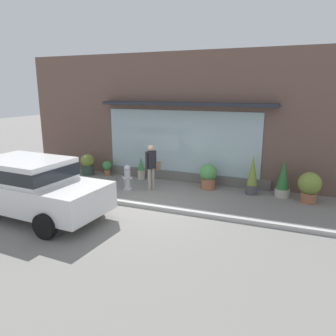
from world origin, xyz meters
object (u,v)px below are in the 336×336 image
Objects in this scene: parked_car_white at (30,184)px; potted_plant_low_front at (141,169)px; potted_plant_window_right at (252,176)px; potted_plant_by_entrance at (107,167)px; potted_plant_near_hydrant at (208,176)px; pedestrian_with_handbag at (151,164)px; potted_plant_trailing_edge at (283,179)px; potted_plant_doorstep at (88,164)px; fire_hydrant at (127,178)px; potted_plant_corner_tall at (310,186)px.

potted_plant_low_front is at bearing 79.70° from parked_car_white.
potted_plant_window_right is 5.96m from potted_plant_by_entrance.
potted_plant_near_hydrant is at bearing 178.58° from potted_plant_window_right.
pedestrian_with_handbag is 1.60m from potted_plant_low_front.
potted_plant_trailing_edge is 2.53m from potted_plant_near_hydrant.
fire_hydrant is at bearing -25.37° from potted_plant_doorstep.
potted_plant_doorstep is at bearing 97.65° from pedestrian_with_handbag.
parked_car_white is (-2.09, -3.48, -0.02)m from pedestrian_with_handbag.
fire_hydrant is 3.48m from parked_car_white.
fire_hydrant is 5.32m from potted_plant_trailing_edge.
potted_plant_window_right is 1.11× the size of potted_plant_trailing_edge.
potted_plant_window_right is (3.36, 0.88, -0.30)m from pedestrian_with_handbag.
pedestrian_with_handbag is 4.48m from potted_plant_trailing_edge.
potted_plant_trailing_edge reaches higher than potted_plant_by_entrance.
parked_car_white is at bearing -149.94° from potted_plant_corner_tall.
fire_hydrant is 1.04× the size of potted_plant_doorstep.
pedestrian_with_handbag is at bearing -23.98° from potted_plant_by_entrance.
potted_plant_corner_tall is 1.13× the size of potted_plant_doorstep.
potted_plant_window_right is (4.17, 1.16, 0.20)m from fire_hydrant.
potted_plant_by_entrance is 0.62× the size of potted_plant_corner_tall.
potted_plant_window_right is at bearing -0.55° from potted_plant_doorstep.
potted_plant_near_hydrant is at bearing -177.22° from potted_plant_trailing_edge.
potted_plant_doorstep is (-8.55, 0.24, -0.10)m from potted_plant_corner_tall.
potted_plant_trailing_edge reaches higher than potted_plant_corner_tall.
potted_plant_trailing_edge is at bearing 14.38° from fire_hydrant.
potted_plant_by_entrance is at bearing 179.10° from potted_plant_trailing_edge.
potted_plant_by_entrance is at bearing 177.00° from potted_plant_near_hydrant.
potted_plant_low_front is (-5.33, 0.10, -0.16)m from potted_plant_trailing_edge.
potted_plant_low_front is at bearing 4.59° from potted_plant_doorstep.
potted_plant_low_front is at bearing -0.38° from potted_plant_by_entrance.
potted_plant_doorstep is at bearing 179.45° from potted_plant_window_right.
pedestrian_with_handbag reaches higher than potted_plant_trailing_edge.
potted_plant_by_entrance is at bearing 176.73° from potted_plant_corner_tall.
potted_plant_near_hydrant is at bearing -3.00° from potted_plant_by_entrance.
potted_plant_window_right is 1.00m from potted_plant_trailing_edge.
fire_hydrant is at bearing -165.62° from potted_plant_trailing_edge.
potted_plant_corner_tall reaches higher than potted_plant_by_entrance.
potted_plant_trailing_edge is 5.33m from potted_plant_low_front.
pedestrian_with_handbag is 0.37× the size of parked_car_white.
potted_plant_window_right reaches higher than potted_plant_corner_tall.
pedestrian_with_handbag is 2.89m from potted_plant_by_entrance.
potted_plant_window_right reaches higher than potted_plant_trailing_edge.
potted_plant_by_entrance is 1.59m from potted_plant_low_front.
parked_car_white reaches higher than potted_plant_corner_tall.
fire_hydrant is at bearing -155.50° from potted_plant_near_hydrant.
fire_hydrant is at bearing 132.13° from pedestrian_with_handbag.
potted_plant_corner_tall reaches higher than potted_plant_near_hydrant.
pedestrian_with_handbag reaches higher than potted_plant_window_right.
potted_plant_window_right is at bearing -1.42° from potted_plant_near_hydrant.
potted_plant_trailing_edge is 7.74m from potted_plant_doorstep.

